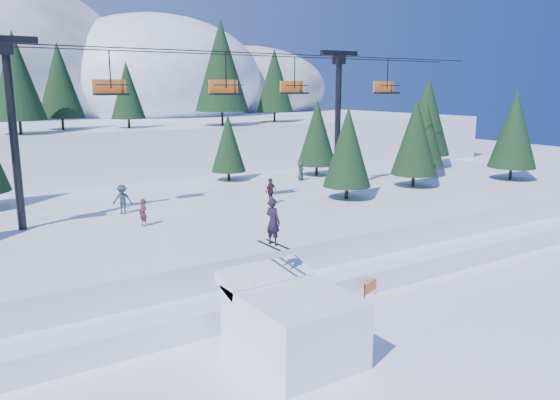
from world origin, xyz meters
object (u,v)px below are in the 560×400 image
banner_near (377,283)px  banner_far (400,267)px  jump_kicker (291,321)px  chairlift (192,101)px

banner_near → banner_far: size_ratio=0.95×
jump_kicker → chairlift: bearing=78.5°
chairlift → banner_far: chairlift is taller
chairlift → banner_near: (4.03, -12.98, -8.78)m
jump_kicker → chairlift: (3.27, 16.09, 7.91)m
chairlift → banner_far: size_ratio=16.49×
jump_kicker → chairlift: 18.22m
banner_near → banner_far: same height
chairlift → banner_near: size_ratio=17.33×
jump_kicker → banner_far: (10.05, 4.31, -0.87)m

